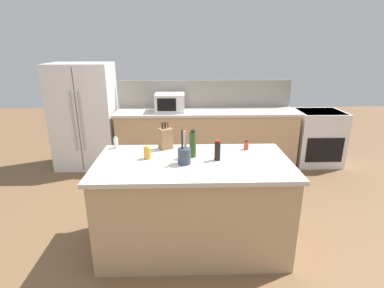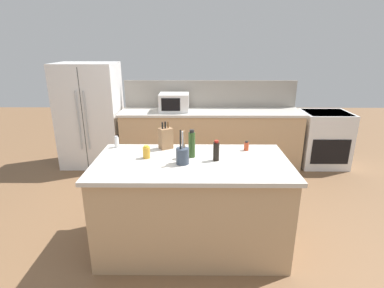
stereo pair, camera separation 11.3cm
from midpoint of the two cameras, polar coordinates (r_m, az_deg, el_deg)
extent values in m
plane|color=brown|center=(3.31, -0.83, -18.48)|extent=(14.00, 14.00, 0.00)
cube|color=tan|center=(5.09, 2.10, 0.94)|extent=(2.94, 0.62, 0.90)
cube|color=beige|center=(4.97, 2.17, 6.11)|extent=(2.98, 0.66, 0.04)
cube|color=gray|center=(5.23, 1.97, 9.53)|extent=(2.94, 0.03, 0.46)
cube|color=tan|center=(3.06, -0.87, -11.76)|extent=(1.80, 0.90, 0.90)
cube|color=beige|center=(2.85, -0.92, -3.59)|extent=(1.86, 0.96, 0.04)
cube|color=white|center=(5.30, -20.28, 5.00)|extent=(0.96, 0.72, 1.71)
cube|color=#2D2D2D|center=(4.96, -21.53, 3.99)|extent=(0.01, 0.00, 1.62)
cylinder|color=#ADB2B7|center=(4.97, -22.25, 3.92)|extent=(0.02, 0.02, 0.94)
cylinder|color=#ADB2B7|center=(4.93, -20.94, 3.96)|extent=(0.02, 0.02, 0.94)
cube|color=white|center=(5.55, 22.20, 1.15)|extent=(0.76, 0.64, 0.92)
cube|color=black|center=(5.31, 23.41, -1.09)|extent=(0.61, 0.01, 0.41)
cube|color=black|center=(5.45, 22.78, 5.67)|extent=(0.68, 0.58, 0.02)
cube|color=white|center=(4.93, -4.90, 7.89)|extent=(0.48, 0.38, 0.29)
cube|color=black|center=(4.75, -5.54, 7.45)|extent=(0.30, 0.01, 0.20)
cube|color=#936B47|center=(3.15, -6.08, 1.01)|extent=(0.16, 0.15, 0.22)
cylinder|color=black|center=(3.10, -6.71, 3.46)|extent=(0.02, 0.02, 0.07)
cylinder|color=black|center=(3.11, -6.17, 3.55)|extent=(0.02, 0.02, 0.07)
cylinder|color=brown|center=(3.13, -5.64, 3.64)|extent=(0.02, 0.02, 0.07)
cylinder|color=#333D4C|center=(2.75, -2.67, -2.32)|extent=(0.12, 0.12, 0.15)
cylinder|color=olive|center=(2.71, -2.39, 0.81)|extent=(0.01, 0.05, 0.18)
cylinder|color=black|center=(2.71, -3.09, 0.77)|extent=(0.01, 0.05, 0.18)
cylinder|color=#B2B2B7|center=(2.69, -2.68, 0.64)|extent=(0.01, 0.03, 0.18)
cylinder|color=#B73D1E|center=(3.17, 9.28, -0.33)|extent=(0.05, 0.05, 0.08)
cylinder|color=black|center=(3.15, 9.33, 0.52)|extent=(0.03, 0.03, 0.02)
cylinder|color=silver|center=(3.28, -15.25, 0.14)|extent=(0.05, 0.05, 0.11)
cylinder|color=#B2B2B7|center=(3.26, -15.34, 1.17)|extent=(0.03, 0.03, 0.02)
cylinder|color=black|center=(2.84, 3.74, -1.39)|extent=(0.06, 0.06, 0.18)
cylinder|color=#B22319|center=(2.81, 3.78, 0.52)|extent=(0.04, 0.04, 0.02)
cylinder|color=#2D4C1E|center=(2.90, -0.96, -0.19)|extent=(0.07, 0.07, 0.25)
cylinder|color=black|center=(2.86, -0.97, 2.43)|extent=(0.04, 0.04, 0.03)
cylinder|color=gold|center=(2.92, -9.61, -1.73)|extent=(0.07, 0.07, 0.11)
cylinder|color=gold|center=(2.90, -9.68, -0.56)|extent=(0.05, 0.05, 0.02)
camera|label=1|loc=(0.06, -91.02, -0.35)|focal=28.00mm
camera|label=2|loc=(0.06, 88.98, 0.35)|focal=28.00mm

